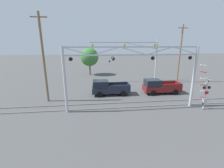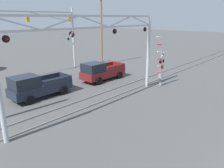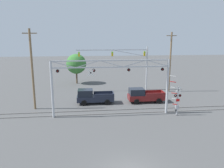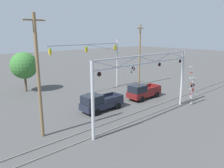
% 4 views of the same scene
% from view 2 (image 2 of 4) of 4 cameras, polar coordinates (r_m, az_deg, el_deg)
% --- Properties ---
extents(rail_track_near, '(80.00, 0.08, 0.10)m').
position_cam_2_polar(rail_track_near, '(17.51, -4.62, -5.31)').
color(rail_track_near, gray).
rests_on(rail_track_near, ground_plane).
extents(rail_track_far, '(80.00, 0.08, 0.10)m').
position_cam_2_polar(rail_track_far, '(18.52, -7.68, -4.14)').
color(rail_track_far, gray).
rests_on(rail_track_far, ground_plane).
extents(crossing_gantry, '(14.34, 0.30, 6.85)m').
position_cam_2_polar(crossing_gantry, '(16.13, -4.34, 9.47)').
color(crossing_gantry, '#B7BABF').
rests_on(crossing_gantry, ground_plane).
extents(crossing_signal_mast, '(1.61, 0.35, 5.04)m').
position_cam_2_polar(crossing_signal_mast, '(22.28, 12.66, 4.00)').
color(crossing_signal_mast, '#B7BABF').
rests_on(crossing_signal_mast, ground_plane).
extents(traffic_signal_span, '(12.67, 0.39, 7.90)m').
position_cam_2_polar(traffic_signal_span, '(28.88, -15.25, 14.14)').
color(traffic_signal_span, '#B7BABF').
rests_on(traffic_signal_span, ground_plane).
extents(pickup_truck_lead, '(5.31, 2.22, 2.11)m').
position_cam_2_polar(pickup_truck_lead, '(19.75, -19.01, -0.60)').
color(pickup_truck_lead, '#1E2333').
rests_on(pickup_truck_lead, ground_plane).
extents(pickup_truck_following, '(5.33, 2.22, 2.11)m').
position_cam_2_polar(pickup_truck_following, '(23.91, -2.95, 3.30)').
color(pickup_truck_following, maroon).
rests_on(pickup_truck_following, ground_plane).
extents(utility_pole_right, '(1.80, 0.28, 10.33)m').
position_cam_2_polar(utility_pole_right, '(31.79, -2.81, 14.54)').
color(utility_pole_right, brown).
rests_on(utility_pole_right, ground_plane).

